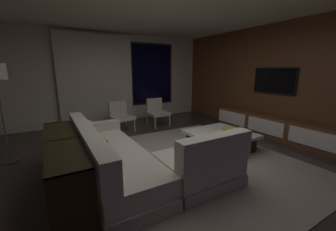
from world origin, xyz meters
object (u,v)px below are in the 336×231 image
(accent_chair_near_window, at_px, (157,110))
(accent_chair_by_curtain, at_px, (120,115))
(book_stack_on_coffee_table, at_px, (230,131))
(mounted_tv, at_px, (274,81))
(media_console, at_px, (272,127))
(console_table_behind_couch, at_px, (64,163))
(sectional_couch, at_px, (134,160))
(coffee_table, at_px, (220,140))

(accent_chair_near_window, height_order, accent_chair_by_curtain, same)
(book_stack_on_coffee_table, height_order, accent_chair_by_curtain, accent_chair_by_curtain)
(book_stack_on_coffee_table, bearing_deg, accent_chair_by_curtain, 119.80)
(mounted_tv, bearing_deg, media_console, -132.48)
(console_table_behind_couch, bearing_deg, accent_chair_by_curtain, 57.93)
(sectional_couch, distance_m, accent_chair_near_window, 3.11)
(media_console, xyz_separation_m, console_table_behind_couch, (-4.53, -0.03, 0.17))
(accent_chair_by_curtain, xyz_separation_m, console_table_behind_couch, (-1.54, -2.45, -0.01))
(sectional_couch, height_order, accent_chair_by_curtain, sectional_couch)
(accent_chair_near_window, height_order, console_table_behind_couch, accent_chair_near_window)
(accent_chair_by_curtain, bearing_deg, console_table_behind_couch, -122.07)
(media_console, distance_m, console_table_behind_couch, 4.53)
(sectional_couch, height_order, console_table_behind_couch, sectional_couch)
(accent_chair_near_window, xyz_separation_m, console_table_behind_couch, (-2.64, -2.45, -0.01))
(coffee_table, xyz_separation_m, mounted_tv, (1.84, 0.14, 1.16))
(sectional_couch, bearing_deg, accent_chair_near_window, 56.30)
(media_console, xyz_separation_m, mounted_tv, (0.18, 0.20, 1.10))
(book_stack_on_coffee_table, distance_m, mounted_tv, 1.98)
(coffee_table, bearing_deg, console_table_behind_couch, -178.33)
(accent_chair_by_curtain, relative_size, media_console, 0.25)
(accent_chair_by_curtain, distance_m, media_console, 3.85)
(sectional_couch, relative_size, book_stack_on_coffee_table, 8.80)
(accent_chair_near_window, relative_size, accent_chair_by_curtain, 1.00)
(sectional_couch, height_order, media_console, sectional_couch)
(coffee_table, height_order, accent_chair_near_window, accent_chair_near_window)
(book_stack_on_coffee_table, distance_m, console_table_behind_couch, 2.98)
(coffee_table, height_order, console_table_behind_couch, console_table_behind_couch)
(sectional_couch, relative_size, accent_chair_by_curtain, 3.21)
(coffee_table, bearing_deg, mounted_tv, 4.46)
(coffee_table, distance_m, mounted_tv, 2.18)
(sectional_couch, distance_m, accent_chair_by_curtain, 2.66)
(media_console, bearing_deg, coffee_table, 178.12)
(accent_chair_near_window, xyz_separation_m, mounted_tv, (2.07, -2.23, 0.92))
(sectional_couch, distance_m, mounted_tv, 3.96)
(sectional_couch, xyz_separation_m, console_table_behind_couch, (-0.91, 0.13, 0.13))
(mounted_tv, bearing_deg, coffee_table, -175.54)
(media_console, bearing_deg, console_table_behind_couch, -179.63)
(accent_chair_by_curtain, relative_size, console_table_behind_couch, 0.37)
(media_console, bearing_deg, book_stack_on_coffee_table, -176.26)
(sectional_couch, relative_size, mounted_tv, 2.33)
(console_table_behind_couch, bearing_deg, book_stack_on_coffee_table, -1.38)
(book_stack_on_coffee_table, distance_m, accent_chair_by_curtain, 2.91)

